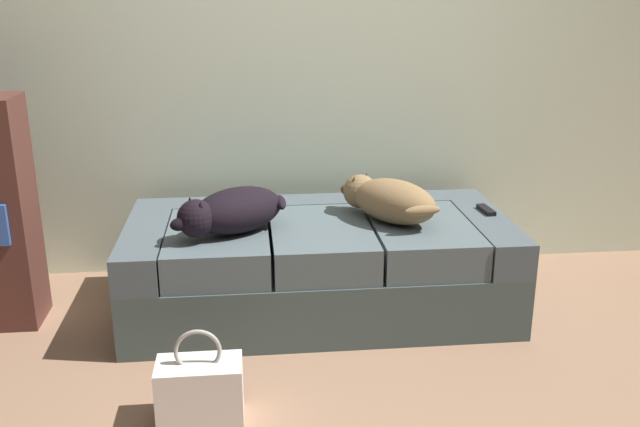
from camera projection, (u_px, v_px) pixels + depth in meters
name	position (u px, v px, depth m)	size (l,w,h in m)	color
back_wall	(306.00, 18.00, 3.79)	(6.40, 0.10, 2.80)	silver
couch	(319.00, 265.00, 3.54)	(1.87, 0.92, 0.47)	#404F4D
dog_dark	(231.00, 211.00, 3.25)	(0.57, 0.47, 0.21)	black
dog_tan	(388.00, 199.00, 3.44)	(0.49, 0.54, 0.21)	olive
tv_remote	(486.00, 210.00, 3.59)	(0.04, 0.15, 0.02)	black
handbag	(200.00, 390.00, 2.66)	(0.32, 0.18, 0.38)	white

